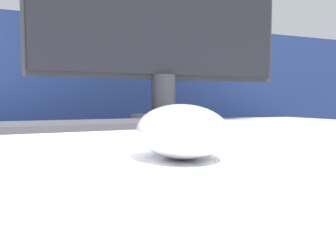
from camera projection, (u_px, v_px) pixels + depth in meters
partition_panel at (68, 183)px, 1.03m from camera, size 5.00×0.03×1.03m
computer_mouse_near at (181, 131)px, 0.28m from camera, size 0.08×0.11×0.05m
keyboard at (88, 131)px, 0.42m from camera, size 0.38×0.17×0.02m
monitor at (163, 9)px, 0.83m from camera, size 0.67×0.17×0.51m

